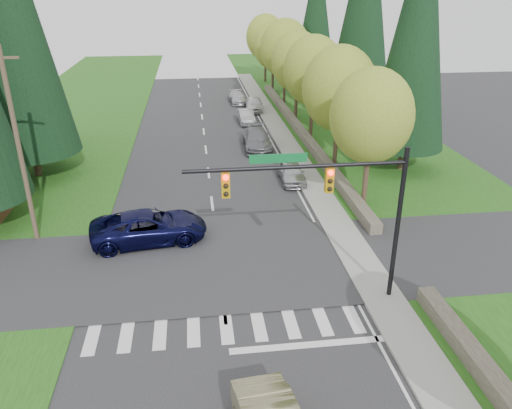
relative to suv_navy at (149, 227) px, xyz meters
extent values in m
plane|color=#28282B|center=(3.48, -11.00, -0.83)|extent=(120.00, 120.00, 0.00)
cube|color=#244B14|center=(16.48, 9.00, -0.80)|extent=(14.00, 110.00, 0.06)
cube|color=#244B14|center=(-9.52, 9.00, -0.80)|extent=(14.00, 110.00, 0.06)
cube|color=#28282B|center=(3.48, -3.00, -0.83)|extent=(120.00, 8.00, 0.10)
cube|color=gray|center=(10.38, 11.00, -0.77)|extent=(1.80, 80.00, 0.13)
cube|color=gray|center=(9.53, 11.00, -0.77)|extent=(0.20, 80.00, 0.13)
cube|color=#4C4438|center=(12.08, 19.00, -0.48)|extent=(0.70, 40.00, 0.70)
cylinder|color=black|center=(10.68, -6.50, 2.57)|extent=(0.20, 0.20, 6.80)
cylinder|color=black|center=(6.38, -6.50, 5.37)|extent=(8.60, 0.16, 0.16)
cube|color=#0C662D|center=(5.68, -6.45, 5.72)|extent=(2.20, 0.04, 0.35)
cube|color=#BF8C0C|center=(7.68, -6.50, 4.77)|extent=(0.32, 0.24, 1.00)
sphere|color=#FF0C05|center=(7.68, -6.64, 5.12)|extent=(0.22, 0.22, 0.22)
cube|color=#BF8C0C|center=(3.68, -6.50, 4.77)|extent=(0.32, 0.24, 1.00)
sphere|color=#FF0C05|center=(3.68, -6.64, 5.12)|extent=(0.22, 0.22, 0.22)
cylinder|color=#473828|center=(-6.02, 1.00, 4.17)|extent=(0.24, 0.24, 10.00)
cube|color=#473828|center=(-6.02, 1.00, 8.57)|extent=(1.60, 0.10, 0.12)
cylinder|color=#38281C|center=(12.68, 3.00, 1.55)|extent=(0.32, 0.32, 4.76)
ellipsoid|color=olive|center=(12.68, 3.00, 4.78)|extent=(4.80, 4.80, 5.52)
cylinder|color=#38281C|center=(12.78, 10.00, 1.63)|extent=(0.32, 0.32, 4.93)
ellipsoid|color=olive|center=(12.78, 10.00, 4.97)|extent=(5.20, 5.20, 5.98)
cylinder|color=#38281C|center=(12.58, 17.00, 1.69)|extent=(0.32, 0.32, 5.04)
ellipsoid|color=olive|center=(12.58, 17.00, 5.11)|extent=(5.00, 5.00, 5.75)
cylinder|color=#38281C|center=(12.68, 24.00, 1.57)|extent=(0.32, 0.32, 4.82)
ellipsoid|color=olive|center=(12.68, 24.00, 4.84)|extent=(5.00, 5.00, 5.75)
cylinder|color=#38281C|center=(12.78, 31.00, 1.74)|extent=(0.32, 0.32, 5.15)
ellipsoid|color=olive|center=(12.78, 31.00, 5.24)|extent=(5.40, 5.40, 6.21)
cylinder|color=#38281C|center=(12.58, 38.00, 1.52)|extent=(0.32, 0.32, 4.70)
ellipsoid|color=olive|center=(12.58, 38.00, 4.71)|extent=(4.80, 4.80, 5.52)
cylinder|color=#38281C|center=(12.68, 45.00, 1.66)|extent=(0.32, 0.32, 4.98)
ellipsoid|color=olive|center=(12.68, 45.00, 5.04)|extent=(5.20, 5.20, 5.98)
cylinder|color=#38281C|center=(-8.52, 11.00, 0.17)|extent=(0.50, 0.50, 2.00)
cone|color=black|center=(-8.52, 11.00, 10.47)|extent=(6.46, 6.46, 19.00)
cylinder|color=#38281C|center=(-10.52, 17.00, 0.17)|extent=(0.50, 0.50, 2.00)
cone|color=black|center=(-10.52, 17.00, 9.47)|extent=(5.78, 5.78, 17.00)
cylinder|color=#38281C|center=(17.48, 9.00, 0.17)|extent=(0.50, 0.50, 2.00)
cone|color=black|center=(17.48, 9.00, 8.97)|extent=(5.44, 5.44, 16.00)
cylinder|color=#38281C|center=(18.48, 23.00, 0.17)|extent=(0.50, 0.50, 2.00)
cone|color=black|center=(18.48, 23.00, 9.97)|extent=(6.12, 6.12, 18.00)
cylinder|color=#38281C|center=(17.48, 37.00, 0.17)|extent=(0.50, 0.50, 2.00)
cone|color=black|center=(17.48, 37.00, 8.47)|extent=(5.10, 5.10, 15.00)
imported|color=black|center=(0.00, 0.00, 0.00)|extent=(6.33, 3.58, 1.67)
imported|color=#B2B1B6|center=(9.08, 7.59, -0.16)|extent=(1.65, 3.99, 1.35)
imported|color=slate|center=(7.68, 15.23, -0.06)|extent=(2.37, 5.43, 1.55)
imported|color=#A5A4A9|center=(7.68, 23.43, -0.19)|extent=(1.46, 3.95, 1.29)
imported|color=silver|center=(9.08, 28.27, -0.10)|extent=(2.14, 4.47, 1.47)
imported|color=#B3B3B8|center=(7.68, 32.30, -0.22)|extent=(2.00, 4.36, 1.24)
camera|label=1|loc=(2.62, -23.89, 11.74)|focal=35.00mm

